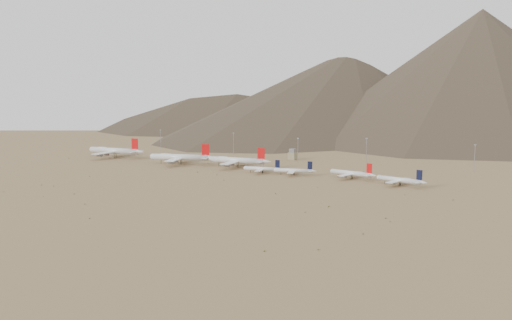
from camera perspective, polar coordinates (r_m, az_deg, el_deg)
The scene contains 16 objects.
ground at distance 465.37m, azimuth -5.98°, elevation -1.33°, with size 3000.00×3000.00×0.00m, color #A18453.
mountain_ridge at distance 1296.72m, azimuth 19.52°, elevation 10.54°, with size 4400.00×1000.00×300.00m.
widebody_west at distance 587.77m, azimuth -15.89°, elevation 1.03°, with size 76.50×59.37×22.78m.
widebody_centre at distance 516.65m, azimuth -8.65°, elevation 0.33°, with size 68.81×54.87×21.32m.
widebody_east at distance 489.45m, azimuth -2.19°, elevation -0.04°, with size 67.10×52.30×20.05m.
narrowbody_a at distance 452.92m, azimuth 0.80°, elevation -1.01°, with size 37.12×27.46×12.55m.
narrowbody_b at distance 442.84m, azimuth 4.41°, elevation -1.21°, with size 37.29×27.74×12.74m.
narrowbody_c at distance 429.77m, azimuth 10.94°, elevation -1.51°, with size 44.04×32.11×14.63m.
narrowbody_d at distance 406.07m, azimuth 16.19°, elevation -2.21°, with size 42.32×31.04×14.14m.
control_tower at distance 548.95m, azimuth 4.21°, elevation 0.59°, with size 8.00×8.00×12.00m.
mast_far_west at distance 663.03m, azimuth -10.85°, elevation 2.43°, with size 2.00×0.60×25.70m.
mast_west at distance 598.77m, azimuth -2.59°, elevation 2.03°, with size 2.00×0.60×25.70m.
mast_centre at distance 528.54m, azimuth 4.81°, elevation 1.29°, with size 2.00×0.60×25.70m.
mast_east at distance 538.59m, azimuth 12.51°, elevation 1.25°, with size 2.00×0.60×25.70m.
mast_far_east at distance 500.68m, azimuth 23.71°, elevation 0.34°, with size 2.00×0.60×25.70m.
desert_scrub at distance 381.74m, azimuth -9.94°, elevation -3.28°, with size 423.66×173.69×0.95m.
Camera 1 is at (282.36, -363.11, 70.64)m, focal length 35.00 mm.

